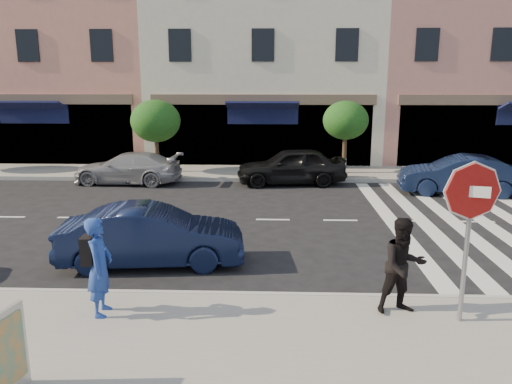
% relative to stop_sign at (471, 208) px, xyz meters
% --- Properties ---
extents(ground, '(120.00, 120.00, 0.00)m').
position_rel_stop_sign_xyz_m(ground, '(-3.15, 2.47, -2.11)').
color(ground, black).
rests_on(ground, ground).
extents(sidewalk_near, '(60.00, 4.50, 0.15)m').
position_rel_stop_sign_xyz_m(sidewalk_near, '(-3.15, -1.28, -2.03)').
color(sidewalk_near, gray).
rests_on(sidewalk_near, ground).
extents(sidewalk_far, '(60.00, 3.00, 0.15)m').
position_rel_stop_sign_xyz_m(sidewalk_far, '(-3.15, 13.47, -2.03)').
color(sidewalk_far, gray).
rests_on(sidewalk_far, ground).
extents(building_west_mid, '(10.00, 9.00, 14.00)m').
position_rel_stop_sign_xyz_m(building_west_mid, '(-14.15, 19.47, 4.89)').
color(building_west_mid, '#E08A75').
rests_on(building_west_mid, ground).
extents(building_centre, '(11.00, 9.00, 11.00)m').
position_rel_stop_sign_xyz_m(building_centre, '(-3.65, 19.47, 3.39)').
color(building_centre, beige).
rests_on(building_centre, ground).
extents(building_east_mid, '(13.00, 9.00, 13.00)m').
position_rel_stop_sign_xyz_m(building_east_mid, '(8.35, 19.47, 4.39)').
color(building_east_mid, tan).
rests_on(building_east_mid, ground).
extents(street_tree_wb, '(2.10, 2.10, 3.06)m').
position_rel_stop_sign_xyz_m(street_tree_wb, '(-8.15, 13.27, 0.20)').
color(street_tree_wb, '#473323').
rests_on(street_tree_wb, sidewalk_far).
extents(street_tree_c, '(1.90, 1.90, 3.04)m').
position_rel_stop_sign_xyz_m(street_tree_c, '(-0.15, 13.27, 0.25)').
color(street_tree_c, '#473323').
rests_on(street_tree_c, sidewalk_far).
extents(stop_sign, '(0.93, 0.29, 2.72)m').
position_rel_stop_sign_xyz_m(stop_sign, '(0.00, 0.00, 0.00)').
color(stop_sign, gray).
rests_on(stop_sign, sidewalk_near).
extents(photographer, '(0.45, 0.65, 1.72)m').
position_rel_stop_sign_xyz_m(photographer, '(-6.08, 0.06, -1.10)').
color(photographer, navy).
rests_on(photographer, sidewalk_near).
extents(walker, '(0.95, 0.82, 1.69)m').
position_rel_stop_sign_xyz_m(walker, '(-0.92, 0.30, -1.11)').
color(walker, black).
rests_on(walker, sidewalk_near).
extents(poster_board, '(0.32, 0.77, 1.18)m').
position_rel_stop_sign_xyz_m(poster_board, '(-6.47, -2.30, -1.38)').
color(poster_board, beige).
rests_on(poster_board, sidewalk_near).
extents(car_near_mid, '(4.21, 1.85, 1.35)m').
position_rel_stop_sign_xyz_m(car_near_mid, '(-5.85, 2.77, -1.44)').
color(car_near_mid, '#0E1633').
rests_on(car_near_mid, ground).
extents(car_far_left, '(4.34, 2.03, 1.23)m').
position_rel_stop_sign_xyz_m(car_far_left, '(-8.93, 11.49, -1.50)').
color(car_far_left, gray).
rests_on(car_far_left, ground).
extents(car_far_mid, '(4.39, 2.12, 1.45)m').
position_rel_stop_sign_xyz_m(car_far_mid, '(-2.45, 11.57, -1.39)').
color(car_far_mid, black).
rests_on(car_far_mid, ground).
extents(car_far_right, '(4.39, 2.00, 1.40)m').
position_rel_stop_sign_xyz_m(car_far_right, '(3.56, 10.07, -1.41)').
color(car_far_right, black).
rests_on(car_far_right, ground).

